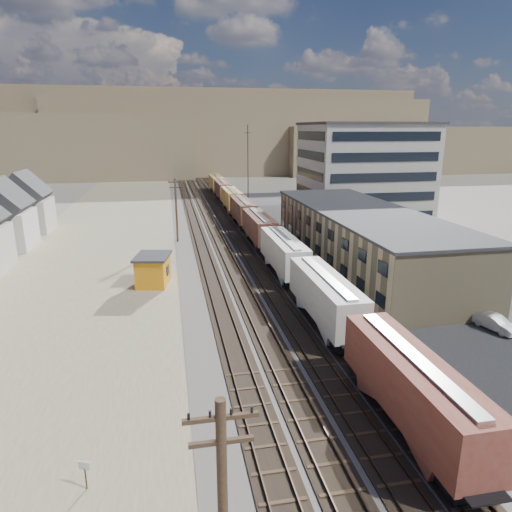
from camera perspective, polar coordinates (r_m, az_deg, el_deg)
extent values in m
plane|color=#6B6356|center=(35.29, 6.58, -13.84)|extent=(300.00, 300.00, 0.00)
cube|color=#4C4742|center=(81.63, -3.92, 3.40)|extent=(18.00, 200.00, 0.06)
cube|color=#7E6F56|center=(72.07, -18.87, 0.92)|extent=(24.00, 180.00, 0.03)
cube|color=#232326|center=(73.63, 14.86, 1.54)|extent=(26.00, 120.00, 0.04)
cube|color=black|center=(81.18, -7.43, 3.29)|extent=(2.60, 200.00, 0.08)
cube|color=#38281E|center=(81.11, -7.94, 3.34)|extent=(0.08, 200.00, 0.16)
cube|color=#38281E|center=(81.20, -6.93, 3.39)|extent=(0.08, 200.00, 0.16)
cube|color=black|center=(81.40, -5.32, 3.39)|extent=(2.60, 200.00, 0.08)
cube|color=#38281E|center=(81.31, -5.82, 3.44)|extent=(0.08, 200.00, 0.16)
cube|color=#38281E|center=(81.45, -4.82, 3.49)|extent=(0.08, 200.00, 0.16)
cube|color=black|center=(81.74, -3.22, 3.48)|extent=(2.60, 200.00, 0.08)
cube|color=#38281E|center=(81.62, -3.72, 3.54)|extent=(0.08, 200.00, 0.16)
cube|color=#38281E|center=(81.81, -2.73, 3.58)|extent=(0.08, 200.00, 0.16)
cube|color=black|center=(82.15, -1.28, 3.56)|extent=(2.60, 200.00, 0.08)
cube|color=#38281E|center=(82.01, -1.78, 3.62)|extent=(0.08, 200.00, 0.16)
cube|color=#38281E|center=(82.25, -0.79, 3.66)|extent=(0.08, 200.00, 0.16)
cube|color=black|center=(26.88, 24.26, -23.99)|extent=(2.20, 2.20, 0.90)
cube|color=black|center=(34.02, 14.32, -14.01)|extent=(2.20, 2.20, 0.90)
cube|color=maroon|center=(29.12, 18.94, -14.95)|extent=(3.00, 13.34, 3.40)
cube|color=#B7B7B2|center=(28.28, 19.26, -11.83)|extent=(0.90, 12.32, 0.16)
cube|color=black|center=(38.09, 11.09, -10.44)|extent=(2.20, 2.20, 0.90)
cube|color=black|center=(46.84, 6.50, -5.15)|extent=(2.20, 2.20, 0.90)
cube|color=#BAB9AE|center=(41.60, 8.66, -4.80)|extent=(3.00, 13.34, 3.40)
cube|color=#B7B7B2|center=(41.01, 8.76, -2.47)|extent=(0.90, 12.32, 0.16)
cube|color=black|center=(51.39, 4.83, -3.20)|extent=(2.20, 2.20, 0.90)
cube|color=black|center=(60.77, 2.26, -0.17)|extent=(2.20, 2.20, 0.90)
cube|color=#BAB9AE|center=(55.45, 3.47, 0.56)|extent=(3.00, 13.34, 3.40)
cube|color=#B7B7B2|center=(55.01, 3.50, 2.35)|extent=(0.90, 12.32, 0.16)
cube|color=black|center=(65.52, 1.26, 1.01)|extent=(2.20, 2.20, 0.90)
cube|color=black|center=(75.19, -0.38, 2.94)|extent=(2.20, 2.20, 0.90)
cube|color=#48241E|center=(69.87, 0.39, 3.75)|extent=(3.00, 13.34, 3.40)
cube|color=#B7B7B2|center=(69.52, 0.39, 5.19)|extent=(0.90, 12.33, 0.16)
cube|color=black|center=(80.05, -1.04, 3.72)|extent=(2.20, 2.20, 0.90)
cube|color=black|center=(89.87, -2.16, 5.03)|extent=(2.20, 2.20, 0.90)
cube|color=#48241E|center=(84.56, -1.64, 5.84)|extent=(3.00, 13.34, 3.40)
cube|color=#B7B7B2|center=(84.27, -1.65, 7.03)|extent=(0.90, 12.33, 0.16)
cube|color=black|center=(94.79, -2.63, 5.58)|extent=(2.20, 2.20, 0.90)
cube|color=black|center=(104.70, -3.45, 6.53)|extent=(2.20, 2.20, 0.90)
cube|color=olive|center=(99.40, -3.08, 7.30)|extent=(3.00, 13.34, 3.40)
cube|color=#B7B7B2|center=(99.16, -3.10, 8.32)|extent=(0.90, 12.32, 0.16)
cube|color=black|center=(109.65, -3.80, 6.94)|extent=(2.20, 2.20, 0.90)
cube|color=black|center=(119.62, -4.43, 7.66)|extent=(2.20, 2.20, 0.90)
cube|color=#48241E|center=(114.34, -4.15, 8.38)|extent=(3.00, 13.34, 3.40)
cube|color=#B7B7B2|center=(114.13, -4.17, 9.27)|extent=(0.90, 12.32, 0.16)
cube|color=black|center=(124.59, -4.70, 7.97)|extent=(2.20, 2.20, 0.90)
cube|color=black|center=(134.61, -5.19, 8.53)|extent=(2.20, 2.20, 0.90)
cube|color=olive|center=(129.34, -4.97, 9.21)|extent=(3.00, 13.34, 3.40)
cube|color=#B7B7B2|center=(129.15, -4.99, 9.99)|extent=(0.90, 12.32, 0.16)
cube|color=tan|center=(61.12, 13.16, 2.18)|extent=(12.00, 40.00, 7.00)
cube|color=#2D2D30|center=(60.40, 13.37, 5.50)|extent=(12.40, 40.40, 0.30)
cube|color=black|center=(59.26, 7.73, 0.74)|extent=(0.12, 36.00, 1.20)
cube|color=black|center=(58.56, 7.83, 3.57)|extent=(0.12, 36.00, 1.20)
cube|color=#9E998E|center=(92.60, 13.30, 10.10)|extent=(22.00, 18.00, 18.00)
cube|color=#2D2D30|center=(92.23, 13.67, 15.79)|extent=(22.60, 18.60, 0.50)
cube|color=black|center=(88.69, 6.66, 10.18)|extent=(0.12, 16.00, 16.00)
cube|color=black|center=(84.46, 15.80, 9.43)|extent=(20.00, 0.12, 16.00)
cube|color=#382619|center=(13.76, -4.44, -19.52)|extent=(2.20, 0.14, 0.14)
cube|color=#382619|center=(14.24, -4.36, -22.16)|extent=(1.90, 0.14, 0.14)
cylinder|color=black|center=(13.74, -1.83, -18.78)|extent=(0.08, 0.08, 0.22)
cylinder|color=#382619|center=(72.26, -9.93, 5.62)|extent=(0.32, 0.32, 10.00)
cube|color=#382619|center=(71.64, -10.09, 9.08)|extent=(2.20, 0.14, 0.14)
cube|color=#382619|center=(71.74, -10.06, 8.45)|extent=(1.90, 0.14, 0.14)
cylinder|color=black|center=(71.64, -9.61, 9.22)|extent=(0.08, 0.08, 0.22)
cylinder|color=black|center=(90.94, -1.01, 10.41)|extent=(0.16, 0.16, 18.00)
cube|color=black|center=(90.56, -1.03, 15.14)|extent=(1.20, 0.08, 0.08)
cube|color=#B7B2A8|center=(77.57, -29.05, 2.85)|extent=(8.00, 8.00, 5.50)
cube|color=#9E998E|center=(88.85, -26.78, 4.55)|extent=(8.00, 8.00, 5.50)
cube|color=#2D2D30|center=(88.32, -27.07, 6.87)|extent=(8.15, 8.16, 8.15)
cube|color=brown|center=(186.24, -27.27, 12.04)|extent=(120.00, 40.00, 22.00)
cube|color=brown|center=(191.53, -2.11, 14.66)|extent=(140.00, 45.00, 28.00)
cube|color=brown|center=(205.20, 18.58, 12.55)|extent=(110.00, 38.00, 18.00)
cube|color=brown|center=(209.20, -11.44, 15.01)|extent=(200.00, 60.00, 32.00)
cube|color=orange|center=(53.35, -12.73, -1.84)|extent=(4.03, 4.89, 3.26)
cube|color=#2D2D30|center=(52.86, -12.85, -0.04)|extent=(4.54, 5.40, 0.27)
cube|color=black|center=(52.97, -10.97, -1.74)|extent=(0.32, 1.09, 1.09)
cylinder|color=#382619|center=(26.46, -20.49, -24.63)|extent=(0.08, 0.08, 1.24)
cube|color=silver|center=(25.97, -20.67, -23.31)|extent=(0.60, 0.25, 0.47)
imported|color=silver|center=(46.03, 27.74, -7.45)|extent=(2.39, 4.26, 1.33)
imported|color=navy|center=(85.45, 14.31, 3.98)|extent=(3.73, 5.64, 1.44)
imported|color=silver|center=(87.26, 18.90, 3.92)|extent=(2.52, 5.01, 1.64)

